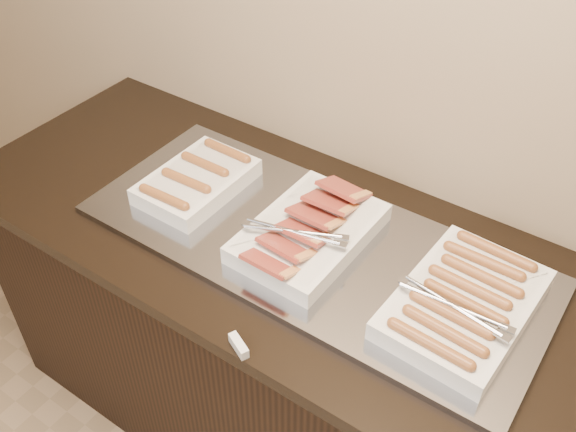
# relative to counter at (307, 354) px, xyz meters

# --- Properties ---
(counter) EXTENTS (2.06, 0.76, 0.90)m
(counter) POSITION_rel_counter_xyz_m (0.00, 0.00, 0.00)
(counter) COLOR black
(counter) RESTS_ON ground
(warming_tray) EXTENTS (1.20, 0.50, 0.02)m
(warming_tray) POSITION_rel_counter_xyz_m (0.00, 0.00, 0.46)
(warming_tray) COLOR gray
(warming_tray) RESTS_ON counter
(dish_left) EXTENTS (0.21, 0.32, 0.07)m
(dish_left) POSITION_rel_counter_xyz_m (-0.38, 0.00, 0.50)
(dish_left) COLOR silver
(dish_left) RESTS_ON warming_tray
(dish_center) EXTENTS (0.28, 0.41, 0.09)m
(dish_center) POSITION_rel_counter_xyz_m (-0.00, -0.00, 0.50)
(dish_center) COLOR silver
(dish_center) RESTS_ON warming_tray
(dish_right) EXTENTS (0.29, 0.41, 0.08)m
(dish_right) POSITION_rel_counter_xyz_m (0.41, -0.00, 0.50)
(dish_right) COLOR silver
(dish_right) RESTS_ON warming_tray
(label_holder) EXTENTS (0.07, 0.04, 0.03)m
(label_holder) POSITION_rel_counter_xyz_m (0.05, -0.36, 0.46)
(label_holder) COLOR silver
(label_holder) RESTS_ON counter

